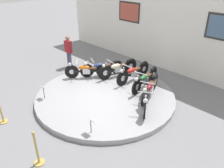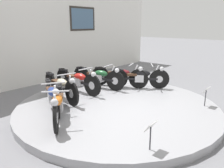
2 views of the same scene
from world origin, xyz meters
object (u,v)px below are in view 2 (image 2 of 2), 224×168
at_px(motorcycle_cream, 61,86).
at_px(motorcycle_green, 99,76).
at_px(motorcycle_blue, 52,95).
at_px(motorcycle_maroon, 120,75).
at_px(info_placard_front_left, 151,130).
at_px(motorcycle_red, 78,80).
at_px(motorcycle_orange, 58,103).
at_px(info_placard_front_centre, 206,92).
at_px(motorcycle_black, 140,77).

xyz_separation_m(motorcycle_cream, motorcycle_green, (1.51, -0.00, -0.01)).
height_order(motorcycle_blue, motorcycle_maroon, motorcycle_maroon).
bearing_deg(info_placard_front_left, motorcycle_green, 56.95).
bearing_deg(motorcycle_red, motorcycle_orange, -143.07).
bearing_deg(info_placard_front_left, motorcycle_blue, 89.72).
xyz_separation_m(motorcycle_orange, info_placard_front_centre, (2.97, -2.20, -0.00)).
bearing_deg(info_placard_front_centre, motorcycle_maroon, 90.37).
xyz_separation_m(motorcycle_cream, motorcycle_red, (0.76, 0.16, -0.00)).
bearing_deg(motorcycle_orange, motorcycle_maroon, 11.74).
height_order(motorcycle_orange, info_placard_front_left, motorcycle_orange).
height_order(motorcycle_green, info_placard_front_left, motorcycle_green).
xyz_separation_m(motorcycle_red, info_placard_front_left, (-1.36, -3.41, -0.03)).
bearing_deg(motorcycle_cream, motorcycle_black, -23.99).
distance_m(motorcycle_orange, motorcycle_blue, 0.67).
relative_size(motorcycle_black, info_placard_front_left, 3.20).
xyz_separation_m(motorcycle_maroon, motorcycle_black, (0.27, -0.61, 0.00)).
height_order(motorcycle_red, info_placard_front_left, motorcycle_red).
height_order(motorcycle_blue, motorcycle_green, motorcycle_green).
bearing_deg(motorcycle_black, motorcycle_orange, -179.99).
xyz_separation_m(motorcycle_red, motorcycle_maroon, (1.34, -0.60, -0.01)).
relative_size(motorcycle_maroon, motorcycle_black, 1.15).
xyz_separation_m(motorcycle_cream, info_placard_front_centre, (2.11, -3.25, -0.03)).
xyz_separation_m(motorcycle_blue, info_placard_front_left, (-0.01, -2.81, -0.00)).
xyz_separation_m(motorcycle_blue, info_placard_front_centre, (2.70, -2.81, -0.00)).
height_order(motorcycle_orange, motorcycle_blue, motorcycle_blue).
bearing_deg(motorcycle_green, info_placard_front_left, -123.05).
bearing_deg(motorcycle_cream, motorcycle_blue, -143.01).
xyz_separation_m(motorcycle_orange, motorcycle_cream, (0.86, 1.05, 0.02)).
bearing_deg(info_placard_front_centre, motorcycle_orange, 143.52).
bearing_deg(motorcycle_cream, motorcycle_maroon, -11.87).
bearing_deg(motorcycle_blue, motorcycle_green, 11.83).
distance_m(motorcycle_cream, motorcycle_maroon, 2.14).
bearing_deg(motorcycle_maroon, motorcycle_cream, 168.13).
distance_m(motorcycle_maroon, info_placard_front_left, 3.89).
bearing_deg(motorcycle_blue, motorcycle_maroon, 0.01).
height_order(motorcycle_orange, motorcycle_black, motorcycle_black).
distance_m(motorcycle_red, info_placard_front_centre, 3.67).
height_order(motorcycle_orange, motorcycle_cream, motorcycle_cream).
distance_m(motorcycle_maroon, motorcycle_black, 0.67).
bearing_deg(motorcycle_cream, motorcycle_orange, -129.06).
relative_size(motorcycle_blue, motorcycle_maroon, 0.94).
xyz_separation_m(motorcycle_orange, info_placard_front_left, (0.26, -2.20, -0.00)).
bearing_deg(motorcycle_green, motorcycle_red, 168.09).
xyz_separation_m(motorcycle_green, motorcycle_maroon, (0.58, -0.44, -0.00)).
distance_m(motorcycle_cream, motorcycle_green, 1.51).
bearing_deg(info_placard_front_left, motorcycle_black, 36.52).
distance_m(motorcycle_green, info_placard_front_left, 3.87).
distance_m(motorcycle_orange, motorcycle_green, 2.59).
bearing_deg(motorcycle_green, motorcycle_cream, 179.96).
bearing_deg(motorcycle_red, info_placard_front_left, -111.70).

